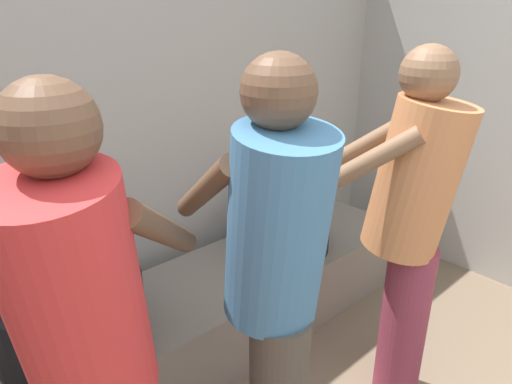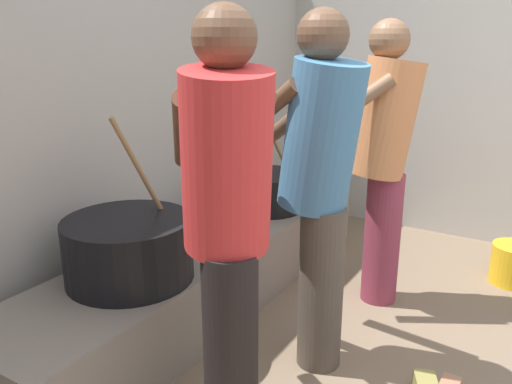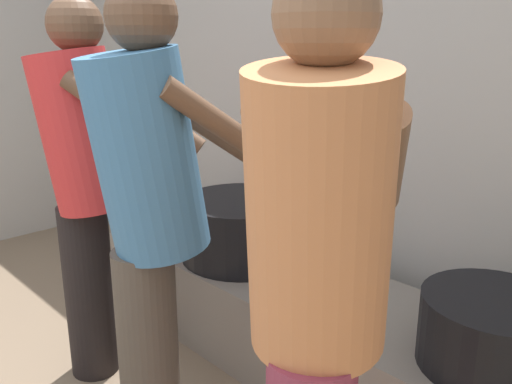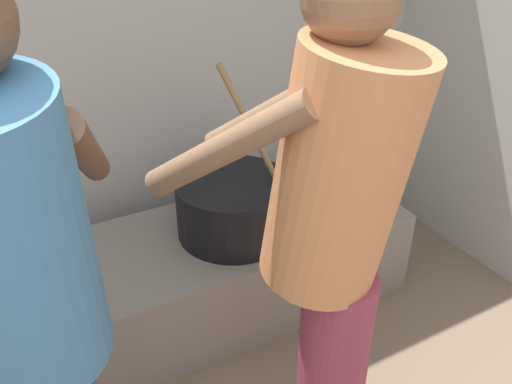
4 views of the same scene
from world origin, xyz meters
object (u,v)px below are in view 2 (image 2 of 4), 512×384
at_px(cook_in_blue_shirt, 319,175).
at_px(cook_in_orange_shirt, 383,150).
at_px(cooking_pot_secondary, 268,191).
at_px(cook_in_red_shirt, 227,211).
at_px(cooking_pot_main, 129,249).

bearing_deg(cook_in_blue_shirt, cook_in_orange_shirt, -3.46).
relative_size(cooking_pot_secondary, cook_in_red_shirt, 0.44).
distance_m(cooking_pot_secondary, cook_in_blue_shirt, 1.15).
bearing_deg(cooking_pot_main, cook_in_blue_shirt, -61.87).
bearing_deg(cook_in_orange_shirt, cooking_pot_main, 144.62).
xyz_separation_m(cooking_pot_secondary, cook_in_orange_shirt, (-0.10, -0.76, 0.37)).
xyz_separation_m(cook_in_red_shirt, cook_in_orange_shirt, (1.28, -0.12, -0.00)).
bearing_deg(cook_in_red_shirt, cook_in_blue_shirt, -7.43).
bearing_deg(cook_in_orange_shirt, cooking_pot_secondary, 82.69).
bearing_deg(cook_in_blue_shirt, cooking_pot_main, 118.13).
height_order(cook_in_blue_shirt, cook_in_red_shirt, cook_in_blue_shirt).
distance_m(cooking_pot_main, cook_in_blue_shirt, 0.91).
height_order(cooking_pot_main, cook_in_blue_shirt, cook_in_blue_shirt).
bearing_deg(cooking_pot_secondary, cook_in_red_shirt, -154.98).
bearing_deg(cook_in_orange_shirt, cook_in_red_shirt, 174.76).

